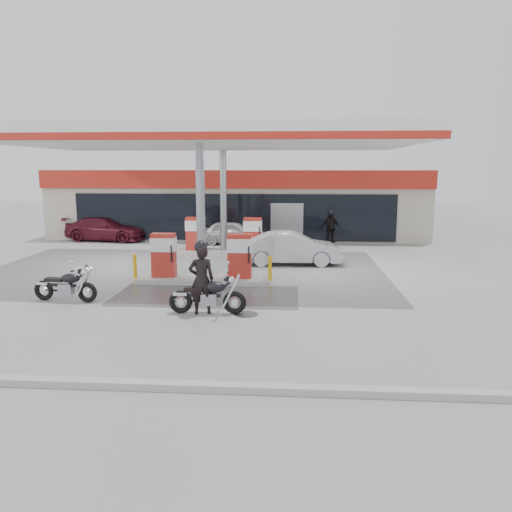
{
  "coord_description": "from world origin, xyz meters",
  "views": [
    {
      "loc": [
        3.27,
        -15.7,
        4.15
      ],
      "look_at": [
        2.08,
        0.81,
        1.2
      ],
      "focal_mm": 35.0,
      "sensor_mm": 36.0,
      "label": 1
    }
  ],
  "objects_px": {
    "parked_motorcycle": "(66,286)",
    "biker_walking": "(331,227)",
    "main_motorcycle": "(209,296)",
    "biker_main": "(201,280)",
    "attendant": "(203,233)",
    "pump_island_near": "(202,263)",
    "pump_island_far": "(224,239)",
    "sedan_white": "(233,232)",
    "hatchback_silver": "(292,248)",
    "parked_car_right": "(345,228)",
    "parked_car_left": "(106,229)"
  },
  "relations": [
    {
      "from": "pump_island_near",
      "to": "biker_walking",
      "type": "xyz_separation_m",
      "value": [
        5.4,
        9.8,
        0.18
      ]
    },
    {
      "from": "hatchback_silver",
      "to": "biker_walking",
      "type": "xyz_separation_m",
      "value": [
        2.12,
        6.2,
        0.18
      ]
    },
    {
      "from": "parked_car_left",
      "to": "sedan_white",
      "type": "bearing_deg",
      "value": -88.24
    },
    {
      "from": "main_motorcycle",
      "to": "parked_car_left",
      "type": "distance_m",
      "value": 16.26
    },
    {
      "from": "main_motorcycle",
      "to": "sedan_white",
      "type": "relative_size",
      "value": 0.6
    },
    {
      "from": "main_motorcycle",
      "to": "sedan_white",
      "type": "xyz_separation_m",
      "value": [
        -0.87,
        13.19,
        0.13
      ]
    },
    {
      "from": "main_motorcycle",
      "to": "sedan_white",
      "type": "bearing_deg",
      "value": 91.89
    },
    {
      "from": "pump_island_far",
      "to": "parked_car_left",
      "type": "distance_m",
      "value": 8.38
    },
    {
      "from": "parked_car_right",
      "to": "biker_walking",
      "type": "xyz_separation_m",
      "value": [
        -1.01,
        -2.2,
        0.3
      ]
    },
    {
      "from": "main_motorcycle",
      "to": "biker_walking",
      "type": "height_order",
      "value": "biker_walking"
    },
    {
      "from": "pump_island_near",
      "to": "biker_main",
      "type": "xyz_separation_m",
      "value": [
        0.72,
        -4.0,
        0.29
      ]
    },
    {
      "from": "main_motorcycle",
      "to": "parked_car_right",
      "type": "distance_m",
      "value": 16.91
    },
    {
      "from": "pump_island_far",
      "to": "hatchback_silver",
      "type": "distance_m",
      "value": 4.06
    },
    {
      "from": "pump_island_near",
      "to": "hatchback_silver",
      "type": "bearing_deg",
      "value": 47.67
    },
    {
      "from": "parked_car_left",
      "to": "parked_car_right",
      "type": "distance_m",
      "value": 13.92
    },
    {
      "from": "main_motorcycle",
      "to": "biker_main",
      "type": "relative_size",
      "value": 1.12
    },
    {
      "from": "pump_island_far",
      "to": "biker_main",
      "type": "xyz_separation_m",
      "value": [
        0.72,
        -10.0,
        0.29
      ]
    },
    {
      "from": "attendant",
      "to": "parked_motorcycle",
      "type": "bearing_deg",
      "value": 168.03
    },
    {
      "from": "parked_car_left",
      "to": "parked_car_right",
      "type": "height_order",
      "value": "parked_car_left"
    },
    {
      "from": "pump_island_near",
      "to": "pump_island_far",
      "type": "distance_m",
      "value": 6.0
    },
    {
      "from": "biker_walking",
      "to": "hatchback_silver",
      "type": "bearing_deg",
      "value": -125.71
    },
    {
      "from": "sedan_white",
      "to": "pump_island_far",
      "type": "bearing_deg",
      "value": -178.27
    },
    {
      "from": "parked_car_right",
      "to": "biker_walking",
      "type": "distance_m",
      "value": 2.44
    },
    {
      "from": "pump_island_far",
      "to": "attendant",
      "type": "relative_size",
      "value": 2.94
    },
    {
      "from": "pump_island_near",
      "to": "parked_car_left",
      "type": "distance_m",
      "value": 12.42
    },
    {
      "from": "biker_main",
      "to": "hatchback_silver",
      "type": "relative_size",
      "value": 0.47
    },
    {
      "from": "pump_island_far",
      "to": "main_motorcycle",
      "type": "relative_size",
      "value": 2.3
    },
    {
      "from": "attendant",
      "to": "parked_car_left",
      "type": "xyz_separation_m",
      "value": [
        -6.19,
        3.0,
        -0.2
      ]
    },
    {
      "from": "hatchback_silver",
      "to": "pump_island_far",
      "type": "bearing_deg",
      "value": 51.27
    },
    {
      "from": "parked_motorcycle",
      "to": "sedan_white",
      "type": "bearing_deg",
      "value": 78.66
    },
    {
      "from": "parked_car_left",
      "to": "biker_walking",
      "type": "height_order",
      "value": "biker_walking"
    },
    {
      "from": "pump_island_far",
      "to": "sedan_white",
      "type": "distance_m",
      "value": 3.2
    },
    {
      "from": "pump_island_far",
      "to": "attendant",
      "type": "height_order",
      "value": "pump_island_far"
    },
    {
      "from": "main_motorcycle",
      "to": "parked_motorcycle",
      "type": "distance_m",
      "value": 4.77
    },
    {
      "from": "biker_walking",
      "to": "pump_island_near",
      "type": "bearing_deg",
      "value": -135.67
    },
    {
      "from": "parked_motorcycle",
      "to": "parked_car_right",
      "type": "xyz_separation_m",
      "value": [
        10.16,
        15.0,
        0.11
      ]
    },
    {
      "from": "hatchback_silver",
      "to": "biker_walking",
      "type": "bearing_deg",
      "value": -21.45
    },
    {
      "from": "hatchback_silver",
      "to": "biker_main",
      "type": "bearing_deg",
      "value": 158.89
    },
    {
      "from": "biker_main",
      "to": "parked_car_right",
      "type": "xyz_separation_m",
      "value": [
        5.69,
        16.0,
        -0.41
      ]
    },
    {
      "from": "biker_main",
      "to": "attendant",
      "type": "distance_m",
      "value": 11.17
    },
    {
      "from": "pump_island_far",
      "to": "hatchback_silver",
      "type": "bearing_deg",
      "value": -36.2
    },
    {
      "from": "parked_motorcycle",
      "to": "biker_walking",
      "type": "relative_size",
      "value": 1.2
    },
    {
      "from": "pump_island_far",
      "to": "parked_car_right",
      "type": "relative_size",
      "value": 1.21
    },
    {
      "from": "parked_car_left",
      "to": "attendant",
      "type": "bearing_deg",
      "value": -107.96
    },
    {
      "from": "pump_island_far",
      "to": "biker_walking",
      "type": "distance_m",
      "value": 6.61
    },
    {
      "from": "pump_island_far",
      "to": "biker_main",
      "type": "height_order",
      "value": "biker_main"
    },
    {
      "from": "sedan_white",
      "to": "attendant",
      "type": "height_order",
      "value": "attendant"
    },
    {
      "from": "sedan_white",
      "to": "hatchback_silver",
      "type": "bearing_deg",
      "value": -147.35
    },
    {
      "from": "attendant",
      "to": "parked_car_left",
      "type": "bearing_deg",
      "value": 66.56
    },
    {
      "from": "biker_main",
      "to": "parked_car_left",
      "type": "bearing_deg",
      "value": -76.85
    }
  ]
}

